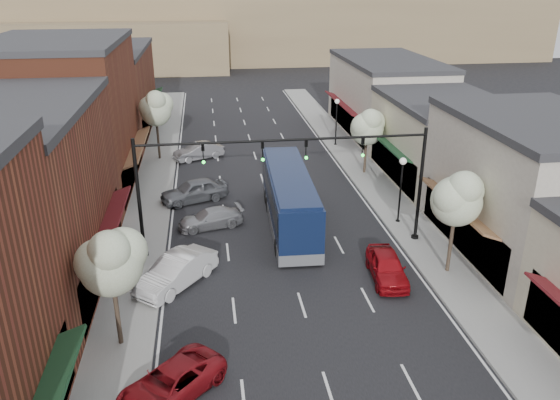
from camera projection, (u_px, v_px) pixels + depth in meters
name	position (u px, v px, depth m)	size (l,w,h in m)	color
ground	(310.00, 329.00, 24.71)	(160.00, 160.00, 0.00)	black
sidewalk_left	(152.00, 190.00, 40.55)	(2.80, 73.00, 0.15)	gray
sidewalk_right	(371.00, 179.00, 42.69)	(2.80, 73.00, 0.15)	gray
curb_left	(171.00, 189.00, 40.73)	(0.25, 73.00, 0.17)	gray
curb_right	(353.00, 180.00, 42.51)	(0.25, 73.00, 0.17)	gray
bldg_left_midnear	(2.00, 201.00, 26.62)	(10.14, 14.10, 9.40)	brown
bldg_left_midfar	(64.00, 118.00, 39.15)	(10.14, 14.10, 10.90)	brown
bldg_left_far	(102.00, 91.00, 54.28)	(10.14, 18.10, 8.40)	brown
bldg_right_midnear	(532.00, 187.00, 30.46)	(9.14, 12.10, 7.90)	#BAB09F
bldg_right_midfar	(442.00, 140.00, 41.72)	(9.14, 12.10, 6.40)	beige
bldg_right_far	(385.00, 97.00, 54.36)	(9.14, 16.10, 7.40)	#BAB09F
hill_far	(223.00, 25.00, 104.83)	(120.00, 30.00, 12.00)	#7A6647
hill_near	(77.00, 45.00, 91.43)	(50.00, 20.00, 8.00)	#7A6647
signal_mast_right	(382.00, 170.00, 30.98)	(8.22, 0.46, 7.00)	black
signal_mast_left	(182.00, 179.00, 29.55)	(8.22, 0.46, 7.00)	black
tree_right_near	(458.00, 197.00, 27.68)	(2.85, 2.65, 5.95)	#47382B
tree_right_far	(368.00, 126.00, 42.51)	(2.85, 2.65, 5.43)	#47382B
tree_left_near	(111.00, 260.00, 22.00)	(2.85, 2.65, 5.69)	#47382B
tree_left_far	(156.00, 108.00, 45.66)	(2.85, 2.65, 6.13)	#47382B
lamp_post_near	(401.00, 180.00, 34.17)	(0.44, 0.44, 4.44)	black
lamp_post_far	(337.00, 114.00, 50.19)	(0.44, 0.44, 4.44)	black
coach_bus	(289.00, 198.00, 34.37)	(2.94, 11.64, 3.53)	#0E1939
red_hatchback	(387.00, 267.00, 28.58)	(1.71, 4.24, 1.45)	maroon
parked_car_a	(170.00, 384.00, 20.52)	(2.08, 4.52, 1.26)	maroon
parked_car_b	(176.00, 271.00, 27.94)	(1.71, 4.91, 1.62)	silver
parked_car_c	(210.00, 218.00, 34.54)	(1.69, 4.15, 1.20)	gray
parked_car_d	(194.00, 191.00, 38.45)	(1.90, 4.72, 1.61)	#595C61
parked_car_e	(198.00, 151.00, 47.35)	(1.51, 4.32, 1.42)	#9D9DA3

